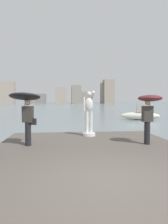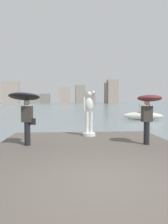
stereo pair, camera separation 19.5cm
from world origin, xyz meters
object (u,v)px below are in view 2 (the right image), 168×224
statue_white_figure (89,116)px  onlooker_left (25,103)px  boat_far (143,114)px  onlooker_right (149,106)px

statue_white_figure → onlooker_left: 3.30m
boat_far → onlooker_right: bearing=-109.4°
onlooker_right → boat_far: onlooker_right is taller
boat_far → onlooker_left: bearing=-125.1°
onlooker_right → boat_far: bearing=70.6°
onlooker_right → boat_far: (4.84, 13.76, -1.31)m
statue_white_figure → boat_far: size_ratio=0.51×
onlooker_left → onlooker_right: 4.69m
statue_white_figure → onlooker_left: (-2.61, -1.90, 0.65)m
statue_white_figure → boat_far: bearing=59.3°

